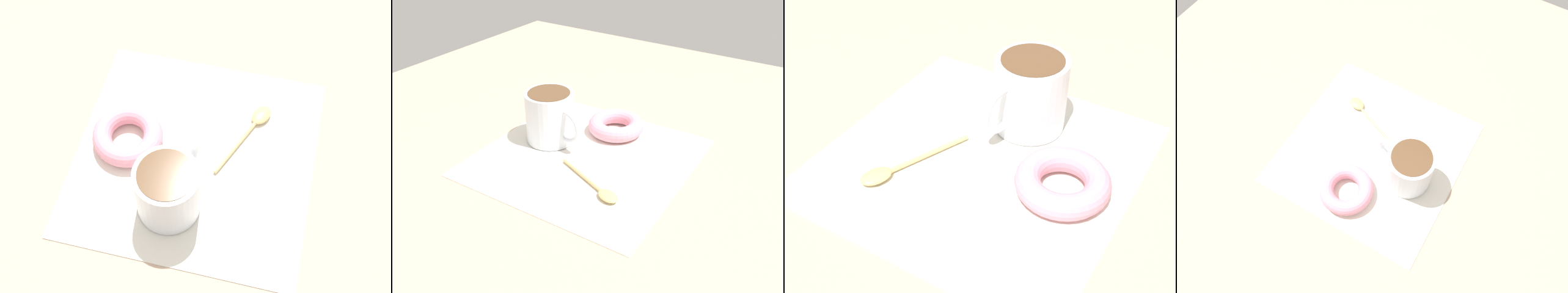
{
  "view_description": "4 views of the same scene",
  "coord_description": "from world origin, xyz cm",
  "views": [
    {
      "loc": [
        -11.22,
        37.17,
        66.93
      ],
      "look_at": [
        -1.4,
        -0.34,
        2.3
      ],
      "focal_mm": 50.0,
      "sensor_mm": 36.0,
      "label": 1
    },
    {
      "loc": [
        -52.46,
        -33.76,
        39.48
      ],
      "look_at": [
        -1.4,
        -0.34,
        2.3
      ],
      "focal_mm": 40.0,
      "sensor_mm": 36.0,
      "label": 2
    },
    {
      "loc": [
        22.95,
        -38.85,
        40.43
      ],
      "look_at": [
        -1.4,
        -0.34,
        2.3
      ],
      "focal_mm": 50.0,
      "sensor_mm": 36.0,
      "label": 3
    },
    {
      "loc": [
        27.8,
        17.51,
        67.32
      ],
      "look_at": [
        -1.4,
        -0.34,
        2.3
      ],
      "focal_mm": 35.0,
      "sensor_mm": 36.0,
      "label": 4
    }
  ],
  "objects": [
    {
      "name": "ground_plane",
      "position": [
        0.0,
        0.0,
        -1.0
      ],
      "size": [
        120.0,
        120.0,
        2.0
      ],
      "primitive_type": "cube",
      "color": "tan"
    },
    {
      "name": "donut",
      "position": [
        8.44,
        -0.02,
        1.68
      ],
      "size": [
        10.03,
        10.03,
        2.76
      ],
      "primitive_type": "torus",
      "color": "pink",
      "rests_on": "napkin"
    },
    {
      "name": "napkin",
      "position": [
        -1.4,
        -0.34,
        0.15
      ],
      "size": [
        33.85,
        33.85,
        0.3
      ],
      "primitive_type": "cube",
      "rotation": [
        0.0,
        0.0,
        0.02
      ],
      "color": "white",
      "rests_on": "ground_plane"
    },
    {
      "name": "spoon",
      "position": [
        -8.44,
        -7.09,
        0.7
      ],
      "size": [
        6.47,
        13.16,
        0.9
      ],
      "color": "#D8B772",
      "rests_on": "napkin"
    },
    {
      "name": "coffee_cup",
      "position": [
        -0.37,
        8.19,
        4.94
      ],
      "size": [
        8.42,
        11.8,
        9.0
      ],
      "color": "silver",
      "rests_on": "napkin"
    }
  ]
}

